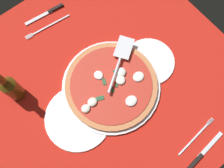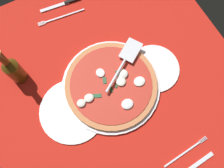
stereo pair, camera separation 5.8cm
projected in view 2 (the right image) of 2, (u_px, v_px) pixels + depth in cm
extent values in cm
cube|color=red|center=(107.00, 79.00, 100.33)|extent=(101.38, 101.38, 0.80)
cube|color=white|center=(195.00, 15.00, 109.05)|extent=(7.80, 7.80, 0.10)
cube|color=white|center=(216.00, 44.00, 104.68)|extent=(7.80, 7.80, 0.10)
cube|color=white|center=(170.00, 9.00, 110.07)|extent=(7.80, 7.80, 0.10)
cube|color=white|center=(190.00, 37.00, 105.70)|extent=(7.80, 7.80, 0.10)
cube|color=white|center=(212.00, 68.00, 101.34)|extent=(7.80, 7.80, 0.10)
cube|color=white|center=(145.00, 2.00, 111.09)|extent=(7.80, 7.80, 0.10)
cube|color=white|center=(164.00, 30.00, 106.72)|extent=(7.80, 7.80, 0.10)
cube|color=silver|center=(185.00, 60.00, 102.36)|extent=(7.80, 7.80, 0.10)
cube|color=silver|center=(207.00, 93.00, 98.00)|extent=(7.80, 7.80, 0.10)
cube|color=white|center=(139.00, 23.00, 107.75)|extent=(7.80, 7.80, 0.10)
cube|color=white|center=(158.00, 53.00, 103.38)|extent=(7.80, 7.80, 0.10)
cube|color=white|center=(179.00, 85.00, 99.02)|extent=(7.80, 7.80, 0.10)
cube|color=white|center=(201.00, 121.00, 94.66)|extent=(7.80, 7.80, 0.10)
cube|color=white|center=(114.00, 17.00, 108.77)|extent=(7.80, 7.80, 0.10)
cube|color=silver|center=(132.00, 46.00, 104.40)|extent=(7.80, 7.80, 0.10)
cube|color=white|center=(151.00, 78.00, 100.04)|extent=(7.80, 7.80, 0.10)
cube|color=white|center=(172.00, 112.00, 95.68)|extent=(7.80, 7.80, 0.10)
cube|color=white|center=(196.00, 150.00, 91.31)|extent=(7.80, 7.80, 0.10)
cube|color=silver|center=(89.00, 10.00, 109.79)|extent=(7.80, 7.80, 0.10)
cube|color=white|center=(106.00, 39.00, 105.42)|extent=(7.80, 7.80, 0.10)
cube|color=white|center=(124.00, 70.00, 101.06)|extent=(7.80, 7.80, 0.10)
cube|color=white|center=(144.00, 104.00, 96.70)|extent=(7.80, 7.80, 0.10)
cube|color=silver|center=(166.00, 141.00, 92.33)|extent=(7.80, 7.80, 0.10)
cube|color=white|center=(65.00, 4.00, 110.81)|extent=(7.80, 7.80, 0.10)
cube|color=silver|center=(81.00, 32.00, 106.45)|extent=(7.80, 7.80, 0.10)
cube|color=white|center=(98.00, 62.00, 102.08)|extent=(7.80, 7.80, 0.10)
cube|color=white|center=(116.00, 96.00, 97.72)|extent=(7.80, 7.80, 0.10)
cube|color=white|center=(136.00, 132.00, 93.36)|extent=(7.80, 7.80, 0.10)
cube|color=white|center=(56.00, 25.00, 107.47)|extent=(7.80, 7.80, 0.10)
cube|color=white|center=(72.00, 55.00, 103.10)|extent=(7.80, 7.80, 0.10)
cube|color=silver|center=(89.00, 88.00, 98.74)|extent=(7.80, 7.80, 0.10)
cube|color=white|center=(108.00, 123.00, 94.38)|extent=(7.80, 7.80, 0.10)
cube|color=silver|center=(128.00, 162.00, 90.01)|extent=(7.80, 7.80, 0.10)
cube|color=white|center=(32.00, 19.00, 108.49)|extent=(7.80, 7.80, 0.10)
cube|color=white|center=(46.00, 48.00, 104.12)|extent=(7.80, 7.80, 0.10)
cube|color=white|center=(62.00, 80.00, 99.76)|extent=(7.80, 7.80, 0.10)
cube|color=white|center=(79.00, 114.00, 95.40)|extent=(7.80, 7.80, 0.10)
cube|color=white|center=(98.00, 152.00, 91.03)|extent=(7.80, 7.80, 0.10)
cube|color=white|center=(8.00, 12.00, 109.51)|extent=(7.80, 7.80, 0.10)
cube|color=white|center=(21.00, 41.00, 105.15)|extent=(7.80, 7.80, 0.10)
cube|color=white|center=(36.00, 72.00, 100.78)|extent=(7.80, 7.80, 0.10)
cube|color=white|center=(52.00, 106.00, 96.42)|extent=(7.80, 7.80, 0.10)
cube|color=white|center=(69.00, 143.00, 92.06)|extent=(7.80, 7.80, 0.10)
cube|color=white|center=(10.00, 64.00, 101.80)|extent=(7.80, 7.80, 0.10)
cube|color=white|center=(25.00, 98.00, 97.44)|extent=(7.80, 7.80, 0.10)
cube|color=white|center=(41.00, 134.00, 93.08)|extent=(7.80, 7.80, 0.10)
cube|color=white|center=(13.00, 125.00, 94.10)|extent=(7.80, 7.80, 0.10)
cube|color=white|center=(29.00, 164.00, 89.73)|extent=(7.80, 7.80, 0.10)
cube|color=white|center=(0.00, 155.00, 90.76)|extent=(7.80, 7.80, 0.10)
cylinder|color=silver|center=(112.00, 85.00, 98.23)|extent=(37.71, 37.71, 1.39)
cylinder|color=white|center=(154.00, 68.00, 100.67)|extent=(20.17, 20.17, 1.00)
cylinder|color=white|center=(73.00, 111.00, 95.24)|extent=(24.78, 24.78, 1.00)
cylinder|color=#C87949|center=(112.00, 84.00, 96.95)|extent=(35.20, 35.20, 1.32)
cylinder|color=red|center=(112.00, 84.00, 96.18)|extent=(31.18, 31.18, 0.30)
ellipsoid|color=white|center=(122.00, 74.00, 96.50)|extent=(4.29, 3.88, 1.38)
ellipsoid|color=white|center=(121.00, 81.00, 95.68)|extent=(3.73, 4.06, 1.22)
ellipsoid|color=silver|center=(81.00, 103.00, 92.99)|extent=(3.31, 3.09, 1.21)
ellipsoid|color=white|center=(139.00, 81.00, 95.84)|extent=(4.42, 3.81, 0.86)
ellipsoid|color=white|center=(100.00, 73.00, 96.94)|extent=(3.37, 3.66, 0.85)
ellipsoid|color=white|center=(89.00, 98.00, 93.58)|extent=(3.68, 3.26, 1.28)
ellipsoid|color=white|center=(127.00, 104.00, 92.98)|extent=(4.50, 3.88, 1.03)
cube|color=#2A4C2D|center=(105.00, 80.00, 96.27)|extent=(2.19, 2.92, 0.30)
cube|color=#2B4826|center=(117.00, 85.00, 95.67)|extent=(2.29, 2.18, 0.30)
cube|color=#22532E|center=(97.00, 96.00, 94.35)|extent=(3.85, 2.78, 0.30)
cube|color=#1E3D18|center=(111.00, 90.00, 95.12)|extent=(1.68, 2.39, 0.30)
cube|color=#1D4729|center=(118.00, 73.00, 97.16)|extent=(1.12, 2.39, 0.30)
cube|color=silver|center=(131.00, 50.00, 98.75)|extent=(11.14, 10.24, 0.30)
cylinder|color=silver|center=(116.00, 75.00, 95.06)|extent=(12.92, 8.97, 1.00)
cube|color=white|center=(63.00, 11.00, 109.33)|extent=(21.08, 15.28, 0.60)
cube|color=silver|center=(65.00, 16.00, 108.06)|extent=(17.41, 2.52, 0.25)
cube|color=silver|center=(41.00, 22.00, 107.05)|extent=(3.01, 0.55, 0.25)
cube|color=silver|center=(41.00, 23.00, 106.92)|extent=(3.01, 0.55, 0.25)
cube|color=silver|center=(42.00, 24.00, 106.79)|extent=(3.01, 0.55, 0.25)
cube|color=silver|center=(42.00, 25.00, 106.66)|extent=(3.01, 0.55, 0.25)
cube|color=black|center=(72.00, 0.00, 110.17)|extent=(7.30, 1.99, 0.80)
cube|color=silver|center=(55.00, 7.00, 109.49)|extent=(12.70, 2.78, 0.25)
cube|color=white|center=(187.00, 161.00, 89.77)|extent=(20.53, 13.64, 0.60)
cube|color=silver|center=(182.00, 154.00, 90.10)|extent=(15.77, 1.84, 0.25)
cube|color=silver|center=(204.00, 141.00, 91.58)|extent=(3.01, 0.46, 0.25)
cube|color=silver|center=(203.00, 140.00, 91.70)|extent=(3.01, 0.46, 0.25)
cube|color=silver|center=(202.00, 139.00, 91.81)|extent=(3.01, 0.46, 0.25)
cube|color=silver|center=(198.00, 163.00, 89.11)|extent=(12.92, 2.41, 0.25)
cylinder|color=#513A0F|center=(15.00, 72.00, 94.65)|extent=(5.92, 5.92, 11.37)
cone|color=#513A0F|center=(8.00, 64.00, 87.76)|extent=(5.92, 5.92, 3.17)
cylinder|color=#513A0F|center=(1.00, 58.00, 82.69)|extent=(2.45, 2.45, 7.52)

